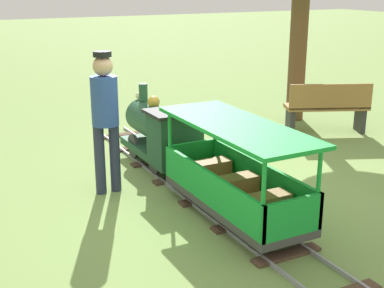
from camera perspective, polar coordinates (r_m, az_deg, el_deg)
ground_plane at (r=6.12m, az=0.75°, el=-5.35°), size 60.00×60.00×0.00m
track at (r=6.23m, az=0.11°, el=-4.75°), size 0.69×5.70×0.04m
locomotive at (r=6.82m, az=-3.30°, el=1.33°), size 0.65×1.45×0.97m
passenger_car at (r=5.36m, az=4.62°, el=-3.88°), size 0.75×2.00×0.97m
conductor_person at (r=5.96m, az=-9.33°, el=3.47°), size 0.30×0.30×1.62m
park_bench at (r=8.67m, az=14.34°, el=3.80°), size 1.35×0.89×0.82m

